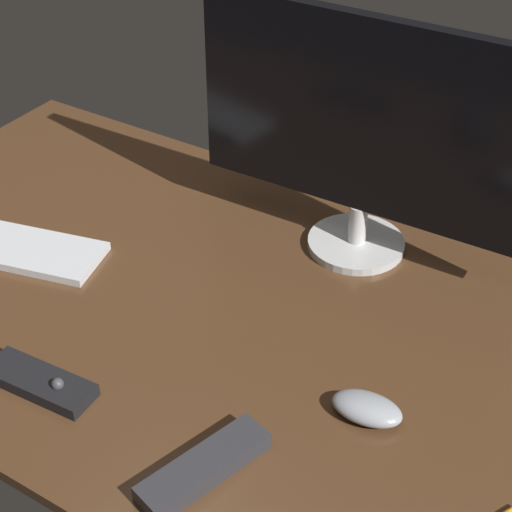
% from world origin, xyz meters
% --- Properties ---
extents(desk, '(1.40, 0.84, 0.02)m').
position_xyz_m(desk, '(0.00, 0.00, 0.01)').
color(desk, '#4C301C').
rests_on(desk, ground).
extents(monitor, '(0.60, 0.17, 0.43)m').
position_xyz_m(monitor, '(0.16, 0.28, 0.25)').
color(monitor, silver).
rests_on(monitor, desk).
extents(keyboard, '(0.39, 0.20, 0.01)m').
position_xyz_m(keyboard, '(-0.37, -0.06, 0.03)').
color(keyboard, silver).
rests_on(keyboard, desk).
extents(computer_mouse, '(0.11, 0.07, 0.03)m').
position_xyz_m(computer_mouse, '(0.36, -0.08, 0.04)').
color(computer_mouse, '#999EA5').
rests_on(computer_mouse, desk).
extents(media_remote, '(0.17, 0.07, 0.03)m').
position_xyz_m(media_remote, '(-0.07, -0.28, 0.03)').
color(media_remote, black).
rests_on(media_remote, desk).
extents(tv_remote, '(0.10, 0.20, 0.03)m').
position_xyz_m(tv_remote, '(0.22, -0.28, 0.03)').
color(tv_remote, '#2D2D33').
rests_on(tv_remote, desk).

